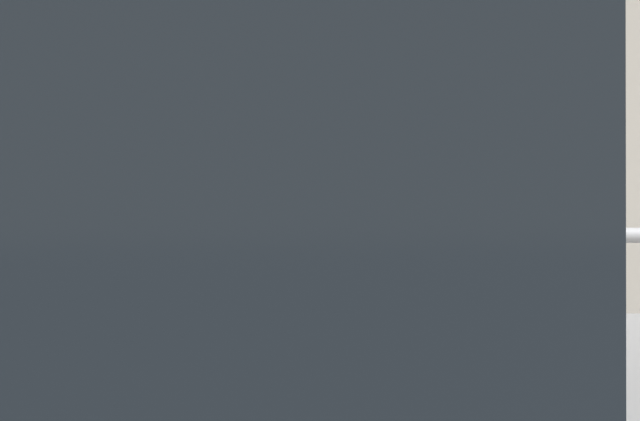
% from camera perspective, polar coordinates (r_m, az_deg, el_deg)
% --- Properties ---
extents(parking_meter, '(0.16, 0.18, 1.36)m').
position_cam_1_polar(parking_meter, '(3.05, -4.22, -2.91)').
color(parking_meter, slate).
rests_on(parking_meter, sidewalk_curb).
extents(pedestrian_at_meter, '(0.66, 0.46, 1.75)m').
position_cam_1_polar(pedestrian_at_meter, '(3.13, 6.86, -2.26)').
color(pedestrian_at_meter, slate).
rests_on(pedestrian_at_meter, sidewalk_curb).
extents(background_railing, '(24.06, 0.06, 1.08)m').
position_cam_1_polar(background_railing, '(5.06, -8.68, -4.13)').
color(background_railing, gray).
rests_on(background_railing, sidewalk_curb).
extents(backdrop_wall, '(32.00, 0.50, 2.71)m').
position_cam_1_polar(backdrop_wall, '(6.89, -9.02, 0.33)').
color(backdrop_wall, gray).
rests_on(backdrop_wall, ground).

